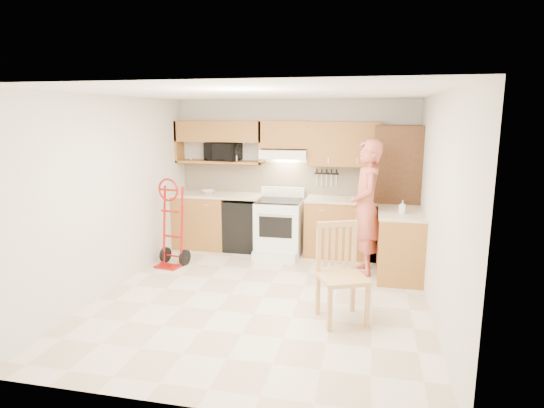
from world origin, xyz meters
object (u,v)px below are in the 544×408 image
(person, at_px, (366,208))
(microwave, at_px, (223,151))
(dining_chair, at_px, (343,274))
(hand_truck, at_px, (170,227))
(range, at_px, (279,223))

(person, bearing_deg, microwave, -118.91)
(person, distance_m, dining_chair, 1.71)
(hand_truck, bearing_deg, person, 17.11)
(microwave, distance_m, range, 1.55)
(range, height_order, hand_truck, hand_truck)
(dining_chair, bearing_deg, microwave, 107.15)
(hand_truck, xyz_separation_m, dining_chair, (2.65, -1.34, -0.06))
(microwave, xyz_separation_m, hand_truck, (-0.46, -1.21, -1.04))
(microwave, distance_m, dining_chair, 3.54)
(microwave, height_order, range, microwave)
(range, height_order, dining_chair, dining_chair)
(range, bearing_deg, dining_chair, -62.14)
(range, xyz_separation_m, dining_chair, (1.16, -2.20, 0.01))
(microwave, distance_m, hand_truck, 1.66)
(range, distance_m, hand_truck, 1.72)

